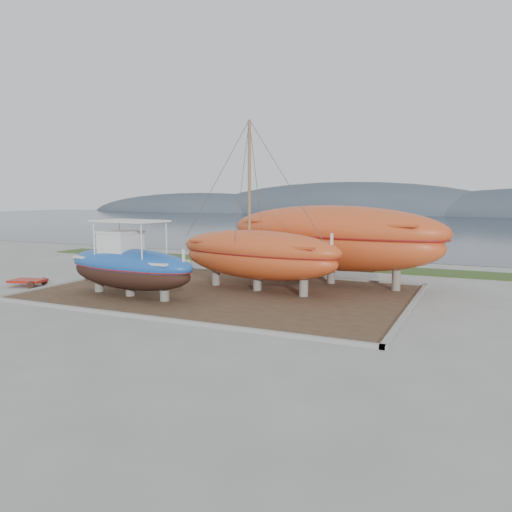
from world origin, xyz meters
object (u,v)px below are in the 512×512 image
at_px(blue_caique, 129,258).
at_px(orange_bare_hull, 332,246).
at_px(white_dinghy, 135,266).
at_px(orange_sailboat, 257,206).
at_px(red_trailer, 28,283).

distance_m(blue_caique, orange_bare_hull, 10.87).
bearing_deg(white_dinghy, orange_sailboat, -29.62).
relative_size(white_dinghy, orange_bare_hull, 0.34).
relative_size(blue_caique, red_trailer, 2.88).
distance_m(blue_caique, white_dinghy, 6.14).
height_order(blue_caique, red_trailer, blue_caique).
bearing_deg(orange_bare_hull, red_trailer, -143.01).
bearing_deg(red_trailer, white_dinghy, 39.57).
bearing_deg(blue_caique, white_dinghy, 132.92).
height_order(blue_caique, orange_bare_hull, orange_bare_hull).
relative_size(white_dinghy, red_trailer, 1.64).
height_order(white_dinghy, orange_sailboat, orange_sailboat).
bearing_deg(white_dinghy, red_trailer, -147.83).
distance_m(orange_sailboat, orange_bare_hull, 5.11).
bearing_deg(red_trailer, orange_bare_hull, 11.11).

